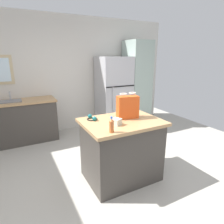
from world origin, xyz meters
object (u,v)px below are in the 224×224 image
(tall_cabinet, at_px, (137,83))
(small_box, at_px, (116,122))
(kitchen_island, at_px, (121,149))
(shopping_bag, at_px, (128,107))
(refrigerator, at_px, (114,93))
(bottle, at_px, (112,125))
(ear_defenders, at_px, (92,118))

(tall_cabinet, distance_m, small_box, 2.82)
(kitchen_island, distance_m, shopping_bag, 0.64)
(refrigerator, relative_size, bottle, 9.00)
(kitchen_island, relative_size, shopping_bag, 2.96)
(shopping_bag, xyz_separation_m, bottle, (-0.47, -0.39, -0.08))
(tall_cabinet, height_order, small_box, tall_cabinet)
(kitchen_island, bearing_deg, tall_cabinet, 50.97)
(bottle, xyz_separation_m, ear_defenders, (-0.02, 0.56, -0.06))
(ear_defenders, bearing_deg, kitchen_island, -34.17)
(refrigerator, height_order, ear_defenders, refrigerator)
(small_box, bearing_deg, shopping_bag, 32.73)
(small_box, height_order, ear_defenders, small_box)
(small_box, bearing_deg, bottle, -131.21)
(tall_cabinet, bearing_deg, bottle, -130.06)
(refrigerator, bearing_deg, shopping_bag, -112.67)
(ear_defenders, bearing_deg, tall_cabinet, 41.89)
(tall_cabinet, distance_m, ear_defenders, 2.71)
(tall_cabinet, bearing_deg, ear_defenders, -138.11)
(refrigerator, distance_m, shopping_bag, 2.15)
(tall_cabinet, height_order, shopping_bag, tall_cabinet)
(refrigerator, bearing_deg, kitchen_island, -115.18)
(kitchen_island, distance_m, bottle, 0.71)
(kitchen_island, distance_m, tall_cabinet, 2.71)
(shopping_bag, relative_size, bottle, 1.89)
(kitchen_island, relative_size, tall_cabinet, 0.51)
(bottle, bearing_deg, kitchen_island, 44.10)
(shopping_bag, bearing_deg, small_box, -147.27)
(kitchen_island, xyz_separation_m, shopping_bag, (0.14, 0.07, 0.62))
(tall_cabinet, distance_m, bottle, 3.09)
(shopping_bag, distance_m, ear_defenders, 0.54)
(ear_defenders, bearing_deg, shopping_bag, -19.24)
(shopping_bag, bearing_deg, tall_cabinet, 52.39)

